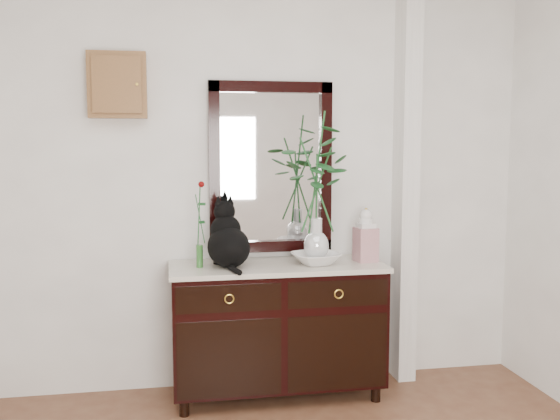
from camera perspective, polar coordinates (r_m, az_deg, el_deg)
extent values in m
cube|color=white|center=(4.05, -2.27, 2.62)|extent=(3.60, 0.04, 2.70)
cube|color=white|center=(4.23, 11.44, 2.65)|extent=(0.12, 0.20, 2.70)
cube|color=black|center=(3.98, -0.26, -10.49)|extent=(1.30, 0.50, 0.82)
cube|color=beige|center=(3.89, -0.26, -5.19)|extent=(1.33, 0.52, 0.03)
cube|color=black|center=(4.05, -0.84, 3.89)|extent=(0.80, 0.06, 1.10)
cube|color=white|center=(4.06, -0.88, 3.90)|extent=(0.66, 0.01, 0.96)
cube|color=brown|center=(3.99, -14.65, 10.99)|extent=(0.35, 0.10, 0.40)
imported|color=silver|center=(3.89, 3.32, -4.44)|extent=(0.35, 0.35, 0.07)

